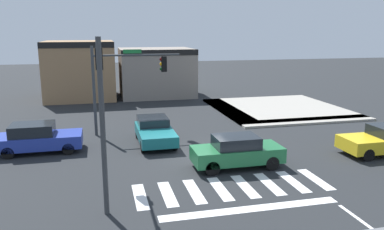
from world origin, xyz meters
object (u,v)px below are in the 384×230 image
Objects in this scene: traffic_signal_northwest at (127,74)px; car_teal at (155,131)px; car_green at (237,152)px; car_blue at (38,138)px; traffic_signal_southwest at (100,87)px.

car_teal is at bearing -61.40° from traffic_signal_northwest.
car_green is 10.51m from car_blue.
traffic_signal_northwest is at bearing -10.10° from traffic_signal_southwest.
car_blue is (-4.92, -2.71, -2.93)m from traffic_signal_northwest.
traffic_signal_southwest reaches higher than traffic_signal_northwest.
traffic_signal_southwest is 7.84m from car_blue.
traffic_signal_southwest is (-1.59, -8.90, 0.54)m from traffic_signal_northwest.
car_green is at bearing -26.38° from car_blue.
traffic_signal_northwest is 6.34m from car_blue.
traffic_signal_northwest reaches higher than car_blue.
car_green reaches higher than car_teal.
car_blue is (-3.33, 6.19, -3.47)m from traffic_signal_southwest.
traffic_signal_southwest is 7.17m from car_green.
car_teal is at bearing -57.40° from car_green.
traffic_signal_northwest is 9.06m from traffic_signal_southwest.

